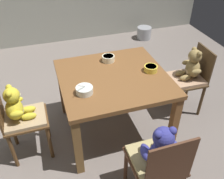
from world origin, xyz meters
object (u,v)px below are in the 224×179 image
(dining_table, at_px, (113,85))
(metal_pail, at_px, (144,33))
(porridge_bowl_yellow_near_right, at_px, (151,68))
(teddy_chair_near_left, at_px, (18,112))
(teddy_chair_near_front, at_px, (159,156))
(teddy_chair_near_right, at_px, (190,72))
(porridge_bowl_cream_far_center, at_px, (108,58))
(porridge_bowl_white_near_left, at_px, (84,90))

(dining_table, xyz_separation_m, metal_pail, (1.33, 2.15, -0.51))
(porridge_bowl_yellow_near_right, bearing_deg, teddy_chair_near_left, -178.34)
(teddy_chair_near_left, height_order, porridge_bowl_yellow_near_right, teddy_chair_near_left)
(teddy_chair_near_front, xyz_separation_m, porridge_bowl_yellow_near_right, (0.33, 0.90, 0.19))
(teddy_chair_near_left, relative_size, porridge_bowl_yellow_near_right, 6.80)
(metal_pail, bearing_deg, teddy_chair_near_right, -100.19)
(teddy_chair_near_front, bearing_deg, teddy_chair_near_left, 49.45)
(porridge_bowl_yellow_near_right, xyz_separation_m, metal_pail, (0.93, 2.17, -0.64))
(teddy_chair_near_left, bearing_deg, metal_pail, 43.52)
(porridge_bowl_cream_far_center, height_order, porridge_bowl_yellow_near_right, porridge_bowl_cream_far_center)
(porridge_bowl_cream_far_center, relative_size, porridge_bowl_white_near_left, 0.89)
(teddy_chair_near_left, xyz_separation_m, metal_pail, (2.29, 2.21, -0.44))
(dining_table, relative_size, porridge_bowl_cream_far_center, 7.72)
(teddy_chair_near_front, height_order, teddy_chair_near_left, teddy_chair_near_left)
(porridge_bowl_yellow_near_right, bearing_deg, teddy_chair_near_right, 8.02)
(dining_table, height_order, teddy_chair_near_left, teddy_chair_near_left)
(teddy_chair_near_front, height_order, teddy_chair_near_right, teddy_chair_near_front)
(porridge_bowl_cream_far_center, xyz_separation_m, metal_pail, (1.29, 1.84, -0.65))
(dining_table, height_order, teddy_chair_near_right, teddy_chair_near_right)
(dining_table, xyz_separation_m, porridge_bowl_cream_far_center, (0.04, 0.31, 0.14))
(teddy_chair_near_front, relative_size, porridge_bowl_white_near_left, 5.59)
(teddy_chair_near_front, distance_m, porridge_bowl_cream_far_center, 1.25)
(teddy_chair_near_right, distance_m, teddy_chair_near_left, 1.92)
(teddy_chair_near_front, distance_m, porridge_bowl_yellow_near_right, 0.98)
(porridge_bowl_cream_far_center, bearing_deg, teddy_chair_near_left, -159.66)
(teddy_chair_near_front, bearing_deg, porridge_bowl_yellow_near_right, -20.52)
(teddy_chair_near_right, xyz_separation_m, teddy_chair_near_left, (-1.91, -0.12, 0.01))
(teddy_chair_near_right, distance_m, porridge_bowl_yellow_near_right, 0.60)
(dining_table, bearing_deg, teddy_chair_near_left, -176.30)
(dining_table, height_order, porridge_bowl_white_near_left, porridge_bowl_white_near_left)
(metal_pail, bearing_deg, porridge_bowl_white_near_left, -125.59)
(teddy_chair_near_right, height_order, porridge_bowl_white_near_left, porridge_bowl_white_near_left)
(porridge_bowl_cream_far_center, bearing_deg, teddy_chair_near_right, -15.39)
(teddy_chair_near_right, height_order, metal_pail, teddy_chair_near_right)
(teddy_chair_near_front, xyz_separation_m, porridge_bowl_cream_far_center, (-0.03, 1.23, 0.19))
(porridge_bowl_cream_far_center, height_order, porridge_bowl_white_near_left, porridge_bowl_white_near_left)
(teddy_chair_near_right, bearing_deg, metal_pail, -98.13)
(teddy_chair_near_left, height_order, metal_pail, teddy_chair_near_left)
(teddy_chair_near_left, bearing_deg, teddy_chair_near_front, -40.69)
(porridge_bowl_white_near_left, bearing_deg, teddy_chair_near_front, -61.56)
(dining_table, bearing_deg, metal_pail, 58.23)
(dining_table, distance_m, metal_pail, 2.58)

